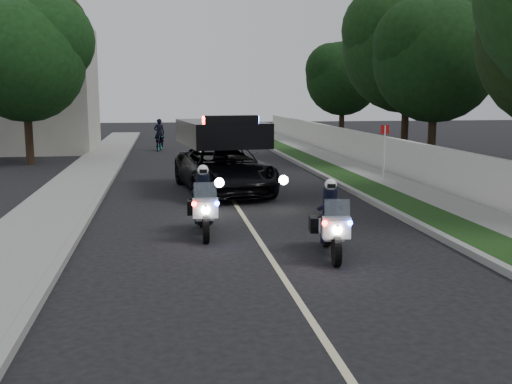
% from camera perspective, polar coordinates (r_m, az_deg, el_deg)
% --- Properties ---
extents(ground, '(120.00, 120.00, 0.00)m').
position_cam_1_polar(ground, '(10.42, 3.18, -8.99)').
color(ground, black).
rests_on(ground, ground).
extents(curb_right, '(0.20, 60.00, 0.15)m').
position_cam_1_polar(curb_right, '(20.87, 8.56, 0.43)').
color(curb_right, gray).
rests_on(curb_right, ground).
extents(grass_verge, '(1.20, 60.00, 0.16)m').
position_cam_1_polar(grass_verge, '(21.08, 10.38, 0.48)').
color(grass_verge, '#193814').
rests_on(grass_verge, ground).
extents(sidewalk_right, '(1.40, 60.00, 0.16)m').
position_cam_1_polar(sidewalk_right, '(21.54, 13.65, 0.56)').
color(sidewalk_right, gray).
rests_on(sidewalk_right, ground).
extents(property_wall, '(0.22, 60.00, 1.50)m').
position_cam_1_polar(property_wall, '(21.85, 16.14, 2.36)').
color(property_wall, beige).
rests_on(property_wall, ground).
extents(curb_left, '(0.20, 60.00, 0.15)m').
position_cam_1_polar(curb_left, '(20.04, -14.45, -0.13)').
color(curb_left, gray).
rests_on(curb_left, ground).
extents(sidewalk_left, '(2.00, 60.00, 0.16)m').
position_cam_1_polar(sidewalk_left, '(20.18, -17.56, -0.20)').
color(sidewalk_left, gray).
rests_on(sidewalk_left, ground).
extents(building_far, '(8.00, 6.00, 7.00)m').
position_cam_1_polar(building_far, '(36.55, -21.56, 9.08)').
color(building_far, '#A8A396').
rests_on(building_far, ground).
extents(lane_marking, '(0.12, 50.00, 0.01)m').
position_cam_1_polar(lane_marking, '(20.05, -2.71, -0.04)').
color(lane_marking, '#BFB78C').
rests_on(lane_marking, ground).
extents(police_moto_left, '(0.71, 1.94, 1.64)m').
position_cam_1_polar(police_moto_left, '(14.18, -4.96, -4.04)').
color(police_moto_left, silver).
rests_on(police_moto_left, ground).
extents(police_moto_right, '(0.88, 1.92, 1.57)m').
position_cam_1_polar(police_moto_right, '(12.44, 7.09, -5.98)').
color(police_moto_right, white).
rests_on(police_moto_right, ground).
extents(police_suv, '(3.32, 6.00, 2.78)m').
position_cam_1_polar(police_suv, '(20.22, -3.07, 0.02)').
color(police_suv, black).
rests_on(police_suv, ground).
extents(bicycle, '(0.79, 1.72, 0.87)m').
position_cam_1_polar(bicycle, '(35.24, -9.16, 3.92)').
color(bicycle, black).
rests_on(bicycle, ground).
extents(cyclist, '(0.60, 0.41, 1.64)m').
position_cam_1_polar(cyclist, '(35.24, -9.16, 3.92)').
color(cyclist, black).
rests_on(cyclist, ground).
extents(sign_post, '(0.40, 0.40, 2.20)m').
position_cam_1_polar(sign_post, '(22.87, 12.01, 0.92)').
color(sign_post, '#BB0D0F').
rests_on(sign_post, ground).
extents(tree_right_c, '(6.16, 6.16, 9.19)m').
position_cam_1_polar(tree_right_c, '(28.35, 16.28, 2.35)').
color(tree_right_c, black).
rests_on(tree_right_c, ground).
extents(tree_right_d, '(8.27, 8.27, 10.65)m').
position_cam_1_polar(tree_right_d, '(31.01, 13.87, 3.03)').
color(tree_right_d, '#153712').
rests_on(tree_right_d, ground).
extents(tree_right_e, '(6.17, 6.17, 8.27)m').
position_cam_1_polar(tree_right_e, '(41.68, 8.11, 4.77)').
color(tree_right_e, black).
rests_on(tree_right_e, ground).
extents(tree_left_near, '(7.03, 7.03, 9.15)m').
position_cam_1_polar(tree_left_near, '(29.84, -20.66, 2.46)').
color(tree_left_near, '#143A13').
rests_on(tree_left_near, ground).
extents(tree_left_far, '(8.18, 8.18, 10.82)m').
position_cam_1_polar(tree_left_far, '(36.09, -21.03, 3.54)').
color(tree_left_far, black).
rests_on(tree_left_far, ground).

